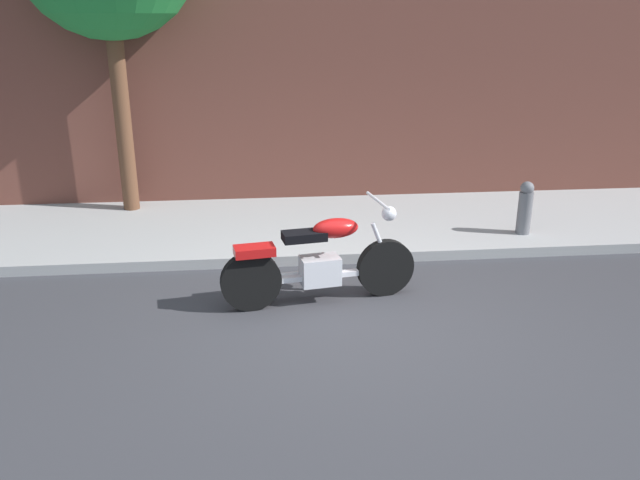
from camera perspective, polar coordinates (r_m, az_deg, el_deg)
The scene contains 4 objects.
ground_plane at distance 6.90m, azimuth 2.84°, elevation -7.12°, with size 60.00×60.00×0.00m, color #38383D.
sidewalk at distance 9.64m, azimuth 0.20°, elevation 1.27°, with size 21.96×2.85×0.14m, color #A3A3A3.
motorcycle at distance 7.10m, azimuth -0.03°, elevation -2.02°, with size 2.24×0.72×1.17m.
fire_hydrant at distance 9.48m, azimuth 17.99°, elevation 2.41°, with size 0.20×0.20×0.91m.
Camera 1 is at (-0.96, -6.09, 3.09)m, focal length 35.43 mm.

